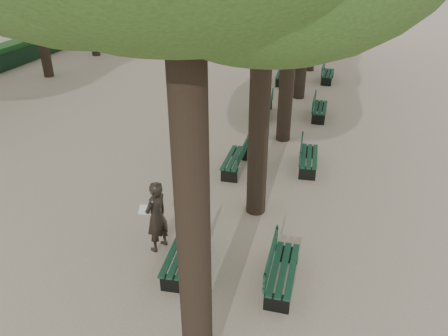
# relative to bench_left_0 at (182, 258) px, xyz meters

# --- Properties ---
(ground) EXTENTS (120.00, 120.00, 0.00)m
(ground) POSITION_rel_bench_left_0_xyz_m (-0.37, -0.25, -0.27)
(ground) COLOR tan
(ground) RESTS_ON ground
(bench_left_0) EXTENTS (0.73, 1.84, 0.92)m
(bench_left_0) POSITION_rel_bench_left_0_xyz_m (0.00, 0.00, 0.00)
(bench_left_0) COLOR black
(bench_left_0) RESTS_ON ground
(bench_left_1) EXTENTS (0.61, 1.81, 0.92)m
(bench_left_1) POSITION_rel_bench_left_0_xyz_m (0.00, 4.88, 0.00)
(bench_left_1) COLOR black
(bench_left_1) RESTS_ON ground
(bench_left_2) EXTENTS (0.75, 1.85, 0.92)m
(bench_left_2) POSITION_rel_bench_left_0_xyz_m (-0.00, 10.08, 0.00)
(bench_left_2) COLOR black
(bench_left_2) RESTS_ON ground
(bench_left_3) EXTENTS (0.69, 1.83, 0.92)m
(bench_left_3) POSITION_rel_bench_left_0_xyz_m (0.00, 14.88, 0.00)
(bench_left_3) COLOR black
(bench_left_3) RESTS_ON ground
(bench_right_0) EXTENTS (0.60, 1.81, 0.92)m
(bench_right_0) POSITION_rel_bench_left_0_xyz_m (2.27, 0.03, 0.00)
(bench_right_0) COLOR black
(bench_right_0) RESTS_ON ground
(bench_right_1) EXTENTS (0.69, 1.83, 0.92)m
(bench_right_1) POSITION_rel_bench_left_0_xyz_m (2.27, 5.64, 0.00)
(bench_right_1) COLOR black
(bench_right_1) RESTS_ON ground
(bench_right_2) EXTENTS (0.59, 1.81, 0.92)m
(bench_right_2) POSITION_rel_bench_left_0_xyz_m (2.27, 10.35, 0.00)
(bench_right_2) COLOR black
(bench_right_2) RESTS_ON ground
(bench_right_3) EXTENTS (0.61, 1.81, 0.92)m
(bench_right_3) POSITION_rel_bench_left_0_xyz_m (2.27, 15.74, 0.00)
(bench_right_3) COLOR black
(bench_right_3) RESTS_ON ground
(man_with_map) EXTENTS (0.73, 0.81, 1.82)m
(man_with_map) POSITION_rel_bench_left_0_xyz_m (-0.79, 0.53, 0.64)
(man_with_map) COLOR black
(man_with_map) RESTS_ON ground
(pedestrian_b) EXTENTS (0.38, 1.02, 1.54)m
(pedestrian_b) POSITION_rel_bench_left_0_xyz_m (0.02, 25.84, 0.50)
(pedestrian_b) COLOR #262628
(pedestrian_b) RESTS_ON ground
(pedestrian_a) EXTENTS (0.59, 0.98, 1.88)m
(pedestrian_a) POSITION_rel_bench_left_0_xyz_m (-4.59, 26.01, 0.67)
(pedestrian_a) COLOR #262628
(pedestrian_a) RESTS_ON ground
(pedestrian_e) EXTENTS (1.44, 0.63, 1.52)m
(pedestrian_e) POSITION_rel_bench_left_0_xyz_m (-5.18, 22.53, 0.49)
(pedestrian_e) COLOR #262628
(pedestrian_e) RESTS_ON ground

